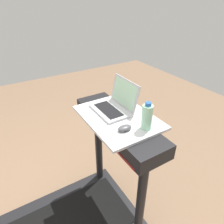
{
  "coord_description": "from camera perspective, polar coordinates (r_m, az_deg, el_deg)",
  "views": [
    {
      "loc": [
        1.07,
        0.0,
        1.91
      ],
      "look_at": [
        0.0,
        0.65,
        1.16
      ],
      "focal_mm": 32.62,
      "sensor_mm": 36.0,
      "label": 1
    }
  ],
  "objects": [
    {
      "name": "computer_mouse",
      "position": [
        1.35,
        3.53,
        -4.52
      ],
      "size": [
        0.06,
        0.1,
        0.03
      ],
      "primitive_type": "ellipsoid",
      "rotation": [
        0.0,
        0.0,
        -0.02
      ],
      "color": "#4C4C51",
      "rests_on": "desk_board"
    },
    {
      "name": "laptop",
      "position": [
        1.56,
        0.76,
        2.11
      ],
      "size": [
        0.32,
        0.26,
        0.23
      ],
      "rotation": [
        0.0,
        0.0,
        -0.04
      ],
      "color": "#B7B7BC",
      "rests_on": "desk_board"
    },
    {
      "name": "desk_board",
      "position": [
        1.51,
        1.62,
        -1.45
      ],
      "size": [
        0.63,
        0.46,
        0.02
      ],
      "primitive_type": "cube",
      "color": "silver",
      "rests_on": "treadmill_base"
    },
    {
      "name": "water_bottle",
      "position": [
        1.34,
        9.73,
        -1.34
      ],
      "size": [
        0.07,
        0.07,
        0.2
      ],
      "color": "#9EDBB2",
      "rests_on": "desk_board"
    }
  ]
}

